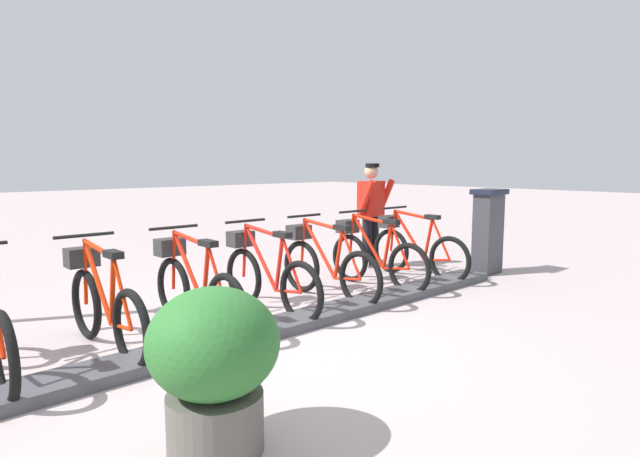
{
  "coord_description": "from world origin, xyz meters",
  "views": [
    {
      "loc": [
        -4.02,
        2.75,
        1.67
      ],
      "look_at": [
        0.5,
        -1.4,
        0.9
      ],
      "focal_mm": 29.51,
      "sensor_mm": 36.0,
      "label": 1
    }
  ],
  "objects_px": {
    "worker_near_rack": "(371,211)",
    "planter_bush": "(214,361)",
    "bike_docked_0": "(415,248)",
    "bike_docked_5": "(103,304)",
    "payment_kiosk": "(488,230)",
    "bike_docked_3": "(266,275)",
    "bike_docked_1": "(374,256)",
    "bike_docked_2": "(325,264)",
    "bike_docked_4": "(194,287)"
  },
  "relations": [
    {
      "from": "bike_docked_0",
      "to": "worker_near_rack",
      "type": "height_order",
      "value": "worker_near_rack"
    },
    {
      "from": "worker_near_rack",
      "to": "bike_docked_2",
      "type": "bearing_deg",
      "value": 116.81
    },
    {
      "from": "bike_docked_4",
      "to": "payment_kiosk",
      "type": "bearing_deg",
      "value": -97.04
    },
    {
      "from": "bike_docked_1",
      "to": "worker_near_rack",
      "type": "height_order",
      "value": "worker_near_rack"
    },
    {
      "from": "bike_docked_0",
      "to": "bike_docked_5",
      "type": "xyz_separation_m",
      "value": [
        0.0,
        4.5,
        0.0
      ]
    },
    {
      "from": "bike_docked_0",
      "to": "planter_bush",
      "type": "height_order",
      "value": "bike_docked_0"
    },
    {
      "from": "bike_docked_1",
      "to": "payment_kiosk",
      "type": "bearing_deg",
      "value": -106.48
    },
    {
      "from": "bike_docked_0",
      "to": "bike_docked_1",
      "type": "xyz_separation_m",
      "value": [
        0.0,
        0.9,
        0.0
      ]
    },
    {
      "from": "bike_docked_0",
      "to": "worker_near_rack",
      "type": "bearing_deg",
      "value": -7.71
    },
    {
      "from": "bike_docked_4",
      "to": "bike_docked_3",
      "type": "bearing_deg",
      "value": -90.0
    },
    {
      "from": "bike_docked_1",
      "to": "bike_docked_4",
      "type": "distance_m",
      "value": 2.7
    },
    {
      "from": "bike_docked_3",
      "to": "worker_near_rack",
      "type": "relative_size",
      "value": 1.04
    },
    {
      "from": "payment_kiosk",
      "to": "planter_bush",
      "type": "relative_size",
      "value": 1.32
    },
    {
      "from": "payment_kiosk",
      "to": "planter_bush",
      "type": "bearing_deg",
      "value": 105.13
    },
    {
      "from": "bike_docked_3",
      "to": "bike_docked_1",
      "type": "bearing_deg",
      "value": -90.0
    },
    {
      "from": "payment_kiosk",
      "to": "bike_docked_2",
      "type": "bearing_deg",
      "value": 78.58
    },
    {
      "from": "bike_docked_2",
      "to": "bike_docked_0",
      "type": "bearing_deg",
      "value": -90.0
    },
    {
      "from": "bike_docked_1",
      "to": "planter_bush",
      "type": "height_order",
      "value": "bike_docked_1"
    },
    {
      "from": "bike_docked_0",
      "to": "bike_docked_4",
      "type": "xyz_separation_m",
      "value": [
        0.0,
        3.6,
        0.0
      ]
    },
    {
      "from": "payment_kiosk",
      "to": "planter_bush",
      "type": "xyz_separation_m",
      "value": [
        -1.54,
        5.68,
        -0.12
      ]
    },
    {
      "from": "bike_docked_2",
      "to": "bike_docked_5",
      "type": "relative_size",
      "value": 1.0
    },
    {
      "from": "bike_docked_2",
      "to": "worker_near_rack",
      "type": "relative_size",
      "value": 1.04
    },
    {
      "from": "bike_docked_1",
      "to": "bike_docked_3",
      "type": "bearing_deg",
      "value": 90.0
    },
    {
      "from": "payment_kiosk",
      "to": "bike_docked_3",
      "type": "relative_size",
      "value": 0.74
    },
    {
      "from": "bike_docked_2",
      "to": "bike_docked_5",
      "type": "bearing_deg",
      "value": 90.0
    },
    {
      "from": "bike_docked_3",
      "to": "worker_near_rack",
      "type": "xyz_separation_m",
      "value": [
        0.98,
        -2.83,
        0.48
      ]
    },
    {
      "from": "bike_docked_2",
      "to": "bike_docked_5",
      "type": "height_order",
      "value": "same"
    },
    {
      "from": "planter_bush",
      "to": "payment_kiosk",
      "type": "bearing_deg",
      "value": -74.87
    },
    {
      "from": "payment_kiosk",
      "to": "bike_docked_1",
      "type": "relative_size",
      "value": 0.74
    },
    {
      "from": "worker_near_rack",
      "to": "bike_docked_1",
      "type": "bearing_deg",
      "value": 133.41
    },
    {
      "from": "bike_docked_5",
      "to": "planter_bush",
      "type": "distance_m",
      "value": 2.12
    },
    {
      "from": "bike_docked_0",
      "to": "bike_docked_1",
      "type": "distance_m",
      "value": 0.9
    },
    {
      "from": "payment_kiosk",
      "to": "worker_near_rack",
      "type": "height_order",
      "value": "worker_near_rack"
    },
    {
      "from": "bike_docked_0",
      "to": "bike_docked_3",
      "type": "height_order",
      "value": "same"
    },
    {
      "from": "bike_docked_5",
      "to": "worker_near_rack",
      "type": "height_order",
      "value": "worker_near_rack"
    },
    {
      "from": "bike_docked_2",
      "to": "bike_docked_4",
      "type": "relative_size",
      "value": 1.0
    },
    {
      "from": "bike_docked_3",
      "to": "payment_kiosk",
      "type": "bearing_deg",
      "value": -98.71
    },
    {
      "from": "payment_kiosk",
      "to": "bike_docked_1",
      "type": "height_order",
      "value": "payment_kiosk"
    },
    {
      "from": "bike_docked_1",
      "to": "bike_docked_3",
      "type": "xyz_separation_m",
      "value": [
        0.0,
        1.8,
        0.0
      ]
    },
    {
      "from": "bike_docked_4",
      "to": "bike_docked_5",
      "type": "distance_m",
      "value": 0.9
    },
    {
      "from": "bike_docked_0",
      "to": "bike_docked_3",
      "type": "bearing_deg",
      "value": 90.0
    },
    {
      "from": "payment_kiosk",
      "to": "bike_docked_3",
      "type": "distance_m",
      "value": 3.78
    },
    {
      "from": "worker_near_rack",
      "to": "planter_bush",
      "type": "distance_m",
      "value": 5.7
    },
    {
      "from": "bike_docked_0",
      "to": "bike_docked_4",
      "type": "distance_m",
      "value": 3.6
    },
    {
      "from": "payment_kiosk",
      "to": "worker_near_rack",
      "type": "distance_m",
      "value": 1.81
    },
    {
      "from": "bike_docked_4",
      "to": "worker_near_rack",
      "type": "relative_size",
      "value": 1.04
    },
    {
      "from": "bike_docked_0",
      "to": "bike_docked_4",
      "type": "height_order",
      "value": "same"
    },
    {
      "from": "worker_near_rack",
      "to": "planter_bush",
      "type": "bearing_deg",
      "value": 122.83
    },
    {
      "from": "bike_docked_5",
      "to": "bike_docked_4",
      "type": "bearing_deg",
      "value": -90.0
    },
    {
      "from": "bike_docked_3",
      "to": "worker_near_rack",
      "type": "height_order",
      "value": "worker_near_rack"
    }
  ]
}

